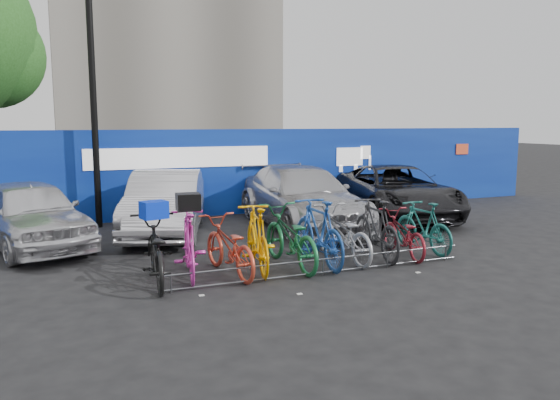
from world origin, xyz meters
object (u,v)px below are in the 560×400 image
bike_0 (155,251)px  bike_9 (423,226)px  bike_2 (229,246)px  bike_7 (376,228)px  bike_5 (319,232)px  bike_rack (323,266)px  bike_4 (290,237)px  bike_6 (343,234)px  bike_8 (403,234)px  car_0 (30,214)px  bike_3 (257,238)px  lamppost (93,94)px  car_3 (396,192)px  car_2 (302,197)px  bike_1 (189,244)px  car_1 (166,203)px

bike_0 → bike_9: bearing=-172.9°
bike_2 → bike_7: size_ratio=0.98×
bike_5 → bike_9: bike_5 is taller
bike_rack → bike_4: 0.86m
bike_4 → bike_2: bearing=1.4°
bike_6 → bike_8: bearing=170.8°
bike_2 → bike_8: size_ratio=1.11×
car_0 → bike_3: size_ratio=2.15×
bike_rack → bike_5: bike_5 is taller
bike_0 → car_0: bearing=-56.2°
lamppost → bike_6: 7.15m
bike_5 → bike_8: 1.81m
car_3 → bike_9: (-1.82, -3.64, -0.19)m
car_3 → bike_8: size_ratio=2.97×
bike_2 → bike_8: 3.51m
bike_4 → bike_6: bearing=-178.9°
car_2 → bike_8: size_ratio=3.00×
lamppost → bike_9: (5.84, -5.24, -2.75)m
bike_4 → bike_5: bearing=172.5°
bike_5 → bike_6: bearing=-167.0°
bike_5 → bike_8: bike_5 is taller
bike_1 → bike_3: size_ratio=0.98×
bike_1 → bike_5: bearing=-173.9°
bike_1 → bike_7: bike_7 is taller
car_1 → bike_6: bearing=-38.2°
bike_1 → car_1: bearing=-85.7°
bike_8 → bike_9: (0.61, 0.17, 0.07)m
bike_2 → bike_3: 0.56m
car_1 → car_0: bearing=-156.4°
bike_4 → car_3: bearing=-143.9°
car_2 → car_3: car_2 is taller
bike_3 → bike_5: bearing=-173.0°
car_2 → bike_7: car_2 is taller
bike_1 → bike_9: 4.77m
bike_5 → bike_7: size_ratio=1.06×
bike_1 → bike_7: 3.61m
car_3 → bike_4: 6.06m
car_3 → bike_6: 5.19m
bike_0 → bike_5: bearing=-173.9°
car_0 → bike_8: car_0 is taller
bike_2 → bike_3: size_ratio=0.98×
lamppost → car_2: (4.70, -1.88, -2.53)m
car_2 → car_1: bearing=175.7°
bike_1 → bike_5: size_ratio=0.93×
car_3 → bike_6: size_ratio=2.60×
bike_1 → bike_3: bearing=-174.2°
bike_5 → bike_9: size_ratio=1.19×
car_3 → bike_7: bearing=-116.2°
bike_0 → bike_9: 5.36m
car_3 → bike_5: car_3 is taller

